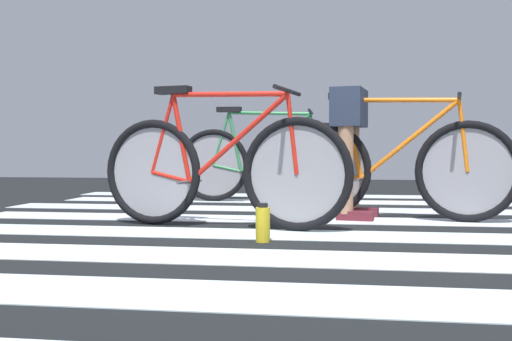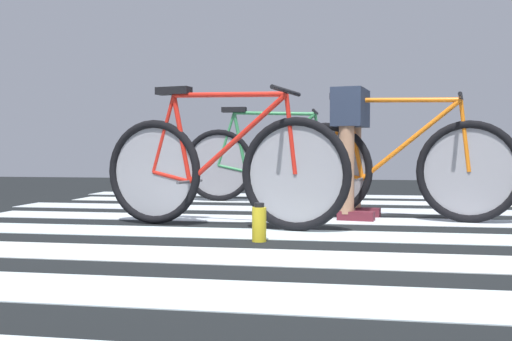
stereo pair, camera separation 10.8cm
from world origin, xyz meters
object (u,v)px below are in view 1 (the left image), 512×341
object	(u,v)px
bicycle_1_of_3	(221,169)
water_bottle	(263,224)
bicycle_2_of_3	(392,167)
cyclist_2_of_3	(350,135)
bicycle_3_of_3	(264,163)

from	to	relation	value
bicycle_1_of_3	water_bottle	world-z (taller)	bicycle_1_of_3
bicycle_2_of_3	water_bottle	size ratio (longest dim) A/B	7.96
bicycle_1_of_3	cyclist_2_of_3	distance (m)	1.10
water_bottle	bicycle_1_of_3	bearing A→B (deg)	122.35
bicycle_2_of_3	water_bottle	distance (m)	1.44
bicycle_2_of_3	cyclist_2_of_3	xyz separation A→B (m)	(-0.31, 0.06, 0.24)
water_bottle	bicycle_2_of_3	bearing A→B (deg)	55.61
bicycle_1_of_3	bicycle_2_of_3	xyz separation A→B (m)	(1.14, 0.61, 0.00)
bicycle_1_of_3	bicycle_3_of_3	world-z (taller)	same
bicycle_1_of_3	bicycle_2_of_3	world-z (taller)	same
bicycle_2_of_3	cyclist_2_of_3	size ratio (longest dim) A/B	1.79
bicycle_1_of_3	water_bottle	size ratio (longest dim) A/B	7.93
cyclist_2_of_3	water_bottle	xyz separation A→B (m)	(-0.49, -1.22, -0.52)
bicycle_2_of_3	bicycle_1_of_3	bearing A→B (deg)	-141.58
cyclist_2_of_3	bicycle_3_of_3	distance (m)	1.54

